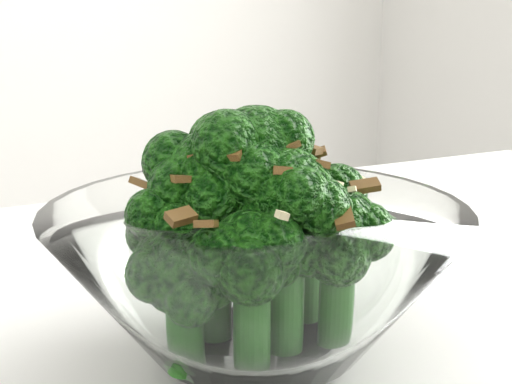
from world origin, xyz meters
TOP-DOWN VIEW (x-y plane):
  - broccoli_dish at (-0.02, 0.13)m, footprint 0.25×0.25m

SIDE VIEW (x-z plane):
  - broccoli_dish at x=-0.02m, z-range 0.73..0.89m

